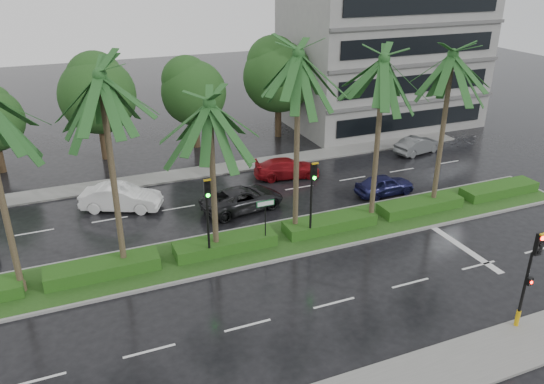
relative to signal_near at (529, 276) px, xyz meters
name	(u,v)px	position (x,y,z in m)	size (l,w,h in m)	color
ground	(287,249)	(-6.00, 9.39, -2.50)	(120.00, 120.00, 0.00)	black
near_sidewalk	(406,383)	(-6.00, -0.81, -2.44)	(40.00, 2.40, 0.12)	slate
far_sidewalk	(218,169)	(-6.00, 21.39, -2.44)	(40.00, 2.00, 0.12)	slate
median	(279,239)	(-6.00, 10.39, -2.42)	(36.00, 4.00, 0.15)	gray
hedge	(279,233)	(-6.00, 10.39, -2.05)	(35.20, 1.40, 0.60)	#204714
lane_markings	(343,242)	(-2.96, 8.96, -2.50)	(34.00, 13.06, 0.01)	silver
palm_row	(255,86)	(-7.25, 10.41, 5.85)	(26.30, 4.20, 10.31)	#413625
signal_near	(529,276)	(0.00, 0.00, 0.00)	(0.34, 0.45, 4.36)	black
signal_median_left	(208,208)	(-10.00, 9.69, 0.49)	(0.34, 0.42, 4.36)	black
signal_median_right	(312,189)	(-4.50, 9.69, 0.49)	(0.34, 0.42, 4.36)	black
street_sign	(265,212)	(-7.00, 9.87, -0.38)	(0.95, 0.09, 2.60)	black
bg_trees	(207,85)	(-4.91, 26.98, 2.32)	(32.57, 5.70, 8.23)	#322517
building	(382,55)	(11.00, 27.39, 3.50)	(16.00, 10.00, 12.00)	gray
car_white	(121,198)	(-13.14, 17.51, -1.74)	(4.66, 1.63, 1.54)	white
car_darkgrey	(243,199)	(-6.50, 14.75, -1.81)	(4.98, 2.29, 1.38)	black
car_red	(287,168)	(-2.00, 18.38, -1.85)	(4.48, 1.82, 1.30)	maroon
car_blue	(384,185)	(2.50, 13.39, -1.85)	(3.81, 1.53, 1.30)	#181948
car_grey	(418,145)	(9.19, 18.92, -1.86)	(3.93, 1.37, 1.29)	slate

